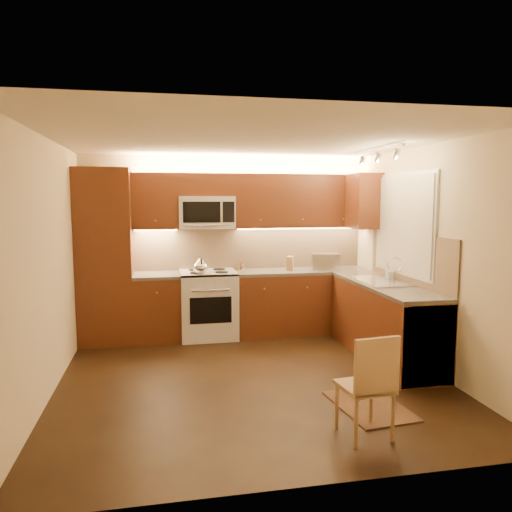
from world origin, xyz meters
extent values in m
cube|color=black|center=(0.00, 0.00, 0.00)|extent=(4.00, 4.00, 0.01)
cube|color=beige|center=(0.00, 0.00, 2.50)|extent=(4.00, 4.00, 0.01)
cube|color=beige|center=(0.00, 2.00, 1.25)|extent=(4.00, 0.01, 2.50)
cube|color=beige|center=(0.00, -2.00, 1.25)|extent=(4.00, 0.01, 2.50)
cube|color=beige|center=(-2.00, 0.00, 1.25)|extent=(0.01, 4.00, 2.50)
cube|color=beige|center=(2.00, 0.00, 1.25)|extent=(0.01, 4.00, 2.50)
cube|color=#4F2411|center=(-1.65, 1.70, 1.15)|extent=(0.70, 0.60, 2.30)
cube|color=#4F2411|center=(-0.99, 1.70, 0.43)|extent=(0.62, 0.60, 0.86)
cube|color=#393634|center=(-0.99, 1.70, 0.88)|extent=(0.62, 0.60, 0.04)
cube|color=#4F2411|center=(1.04, 1.70, 0.43)|extent=(1.92, 0.60, 0.86)
cube|color=#393634|center=(1.04, 1.70, 0.88)|extent=(1.92, 0.60, 0.04)
cube|color=#4F2411|center=(1.70, 0.40, 0.43)|extent=(0.60, 2.00, 0.86)
cube|color=#393634|center=(1.70, 0.40, 0.88)|extent=(0.60, 2.00, 0.04)
cube|color=silver|center=(1.70, -0.30, 0.43)|extent=(0.58, 0.60, 0.84)
cube|color=tan|center=(0.35, 1.99, 1.20)|extent=(3.30, 0.02, 0.60)
cube|color=tan|center=(1.99, 0.40, 1.20)|extent=(0.02, 2.00, 0.60)
cube|color=#4F2411|center=(-0.99, 1.82, 1.88)|extent=(0.62, 0.35, 0.75)
cube|color=#4F2411|center=(1.04, 1.82, 1.88)|extent=(1.92, 0.35, 0.75)
cube|color=#4F2411|center=(-0.30, 1.82, 2.09)|extent=(0.76, 0.35, 0.31)
cube|color=#4F2411|center=(1.82, 1.40, 1.88)|extent=(0.35, 0.50, 0.75)
cube|color=silver|center=(1.99, 0.55, 1.60)|extent=(0.03, 1.44, 1.24)
cube|color=silver|center=(1.97, 0.55, 1.60)|extent=(0.02, 1.36, 1.16)
cube|color=silver|center=(1.55, 0.40, 2.46)|extent=(0.04, 1.20, 0.03)
cube|color=silver|center=(1.39, 1.69, 1.02)|extent=(0.44, 0.37, 0.23)
cube|color=#9F6947|center=(0.87, 1.71, 1.00)|extent=(0.14, 0.17, 0.20)
cylinder|color=silver|center=(0.24, 1.94, 0.94)|extent=(0.05, 0.05, 0.09)
cylinder|color=brown|center=(0.14, 1.85, 0.95)|extent=(0.04, 0.04, 0.10)
cylinder|color=silver|center=(0.22, 1.86, 0.94)|extent=(0.04, 0.04, 0.08)
cylinder|color=brown|center=(0.19, 1.88, 0.95)|extent=(0.04, 0.04, 0.10)
imported|color=#B3B3B7|center=(1.91, 0.74, 0.98)|extent=(0.08, 0.08, 0.16)
cube|color=black|center=(0.93, -0.90, 0.01)|extent=(0.65, 0.90, 0.01)
camera|label=1|loc=(-0.91, -4.91, 1.90)|focal=34.14mm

